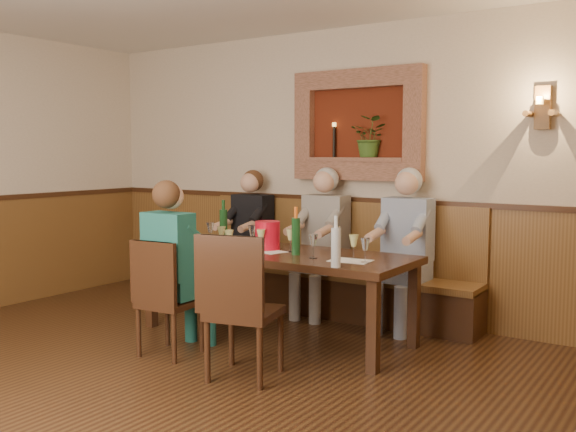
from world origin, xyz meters
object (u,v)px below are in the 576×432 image
Objects in this scene: person_bench_right at (403,263)px; spittoon_bucket at (268,235)px; person_bench_left at (247,249)px; person_chair_front at (177,282)px; dining_table at (275,259)px; wine_bottle_green_b at (224,225)px; person_bench_mid at (321,255)px; chair_near_right at (244,336)px; chair_near_left at (169,321)px; bench at (330,281)px; wine_bottle_green_a at (296,235)px; water_bottle at (336,246)px.

person_bench_right reaches higher than spittoon_bucket.
person_chair_front is at bearing -71.64° from person_bench_left.
wine_bottle_green_b reaches higher than dining_table.
chair_near_right is at bearing -76.02° from person_bench_mid.
person_bench_mid is at bearing 72.86° from chair_near_left.
person_bench_right is (1.75, -0.00, 0.02)m from person_bench_left.
chair_near_right reaches higher than chair_near_left.
bench is 2.08× the size of person_bench_mid.
chair_near_right is at bearing -45.56° from wine_bottle_green_b.
person_bench_left reaches higher than wine_bottle_green_a.
person_chair_front is at bearing -134.00° from wine_bottle_green_a.
spittoon_bucket is at bearing 163.87° from wine_bottle_green_a.
spittoon_bucket is 1.01m from water_bottle.
spittoon_bucket is at bearing 65.75° from chair_near_left.
person_bench_right is 1.25m from spittoon_bucket.
spittoon_bucket is 0.38m from wine_bottle_green_a.
bench is 2.13× the size of person_bench_left.
person_bench_left is at bearing 109.30° from wine_bottle_green_b.
chair_near_right is at bearing -63.18° from spittoon_bucket.
wine_bottle_green_a is (1.21, -0.92, 0.33)m from person_bench_left.
chair_near_right is at bearing -81.09° from wine_bottle_green_a.
wine_bottle_green_b is at bearing -70.70° from person_bench_left.
spittoon_bucket is (-0.50, 0.99, 0.57)m from chair_near_right.
spittoon_bucket is (-0.09, -0.92, 0.55)m from bench.
person_bench_left reaches higher than wine_bottle_green_b.
wine_bottle_green_b is at bearing -134.76° from person_bench_mid.
chair_near_left is 0.64× the size of person_bench_mid.
wine_bottle_green_b reaches higher than chair_near_left.
person_bench_right is at bearing 59.28° from wine_bottle_green_a.
water_bottle is (0.92, -0.42, 0.03)m from spittoon_bucket.
person_chair_front is 1.33m from water_bottle.
wine_bottle_green_b reaches higher than chair_near_right.
person_bench_left reaches higher than person_chair_front.
person_bench_mid reaches higher than person_bench_left.
person_bench_mid reaches higher than chair_near_left.
wine_bottle_green_a is at bearing -17.33° from dining_table.
dining_table is at bearing 162.67° from wine_bottle_green_a.
wine_bottle_green_b is (-0.71, -0.78, 0.59)m from bench.
wine_bottle_green_a is at bearing 46.00° from person_chair_front.
wine_bottle_green_b is (-0.66, -0.67, 0.31)m from person_bench_mid.
person_bench_mid is at bearing 45.24° from wine_bottle_green_b.
spittoon_bucket is at bearing 103.02° from chair_near_right.
chair_near_left is 0.32m from person_chair_front.
person_chair_front is (-1.22, -1.62, -0.04)m from person_bench_right.
person_chair_front reaches higher than wine_bottle_green_a.
person_chair_front is at bearing -103.24° from bench.
person_bench_left is at bearing 179.95° from person_bench_right.
chair_near_left is 0.81m from chair_near_right.
person_bench_right is at bearing -0.05° from person_bench_left.
person_bench_mid is at bearing 86.47° from spittoon_bucket.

